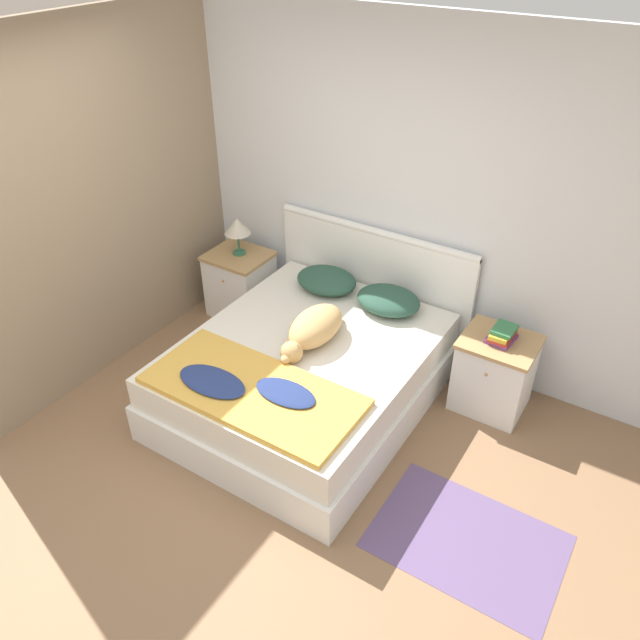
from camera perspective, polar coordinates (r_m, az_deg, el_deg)
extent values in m
plane|color=#896647|center=(4.13, -10.49, -15.44)|extent=(16.00, 16.00, 0.00)
cube|color=silver|center=(4.79, 5.11, 11.67)|extent=(9.00, 0.06, 2.55)
cube|color=gray|center=(4.92, -17.66, 10.81)|extent=(0.06, 3.10, 2.55)
cube|color=white|center=(4.57, -1.31, -6.11)|extent=(1.60, 1.94, 0.29)
cube|color=silver|center=(4.41, -1.35, -3.52)|extent=(1.54, 1.88, 0.23)
cube|color=white|center=(5.07, 4.85, 3.07)|extent=(1.68, 0.04, 0.98)
cylinder|color=white|center=(4.83, 5.13, 8.06)|extent=(1.68, 0.06, 0.06)
cube|color=white|center=(5.52, -7.26, 3.17)|extent=(0.49, 0.43, 0.56)
cube|color=tan|center=(5.38, -7.49, 5.83)|extent=(0.51, 0.46, 0.03)
sphere|color=tan|center=(5.30, -8.88, 3.54)|extent=(0.02, 0.02, 0.02)
cube|color=white|center=(4.64, 15.59, -4.85)|extent=(0.49, 0.43, 0.56)
cube|color=tan|center=(4.47, 16.16, -1.94)|extent=(0.51, 0.46, 0.03)
sphere|color=tan|center=(4.37, 14.94, -4.86)|extent=(0.02, 0.02, 0.02)
ellipsoid|color=#284C3D|center=(4.92, 0.61, 3.66)|extent=(0.49, 0.40, 0.15)
ellipsoid|color=#284C3D|center=(4.70, 6.27, 1.81)|extent=(0.49, 0.40, 0.15)
cube|color=gold|center=(3.95, -6.19, -6.43)|extent=(1.40, 0.64, 0.04)
ellipsoid|color=navy|center=(4.01, -9.84, -5.54)|extent=(0.49, 0.26, 0.04)
ellipsoid|color=navy|center=(3.87, -3.17, -6.66)|extent=(0.42, 0.23, 0.03)
ellipsoid|color=tan|center=(4.33, -0.42, -0.56)|extent=(0.30, 0.52, 0.22)
sphere|color=tan|center=(4.16, -2.60, -2.96)|extent=(0.15, 0.15, 0.15)
ellipsoid|color=tan|center=(4.12, -3.12, -3.55)|extent=(0.07, 0.08, 0.06)
cone|color=tan|center=(4.15, -3.02, -2.05)|extent=(0.05, 0.05, 0.05)
cone|color=tan|center=(4.11, -2.05, -2.43)|extent=(0.05, 0.05, 0.05)
ellipsoid|color=tan|center=(4.50, 1.57, -0.03)|extent=(0.16, 0.24, 0.08)
cube|color=#703D7F|center=(4.45, 16.23, -1.65)|extent=(0.19, 0.22, 0.03)
cube|color=#AD2D28|center=(4.44, 16.32, -1.42)|extent=(0.15, 0.22, 0.02)
cube|color=gold|center=(4.43, 16.29, -1.09)|extent=(0.13, 0.23, 0.03)
cube|color=#337547|center=(4.42, 16.51, -0.82)|extent=(0.15, 0.19, 0.03)
cylinder|color=#336B4C|center=(5.38, -7.38, 6.14)|extent=(0.11, 0.11, 0.02)
cylinder|color=#336B4C|center=(5.34, -7.46, 7.05)|extent=(0.02, 0.02, 0.17)
cone|color=beige|center=(5.27, -7.58, 8.52)|extent=(0.22, 0.22, 0.13)
cube|color=#604C75|center=(3.95, 13.30, -19.07)|extent=(1.07, 0.75, 0.00)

